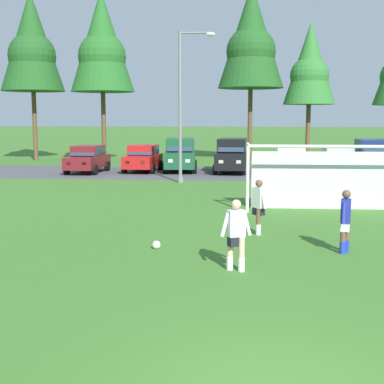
{
  "coord_description": "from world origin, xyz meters",
  "views": [
    {
      "loc": [
        -0.52,
        -6.32,
        3.44
      ],
      "look_at": [
        -1.94,
        9.44,
        1.26
      ],
      "focal_mm": 49.96,
      "sensor_mm": 36.0,
      "label": 1
    }
  ],
  "objects_px": {
    "player_winger_left": "(345,221)",
    "player_winger_right": "(236,235)",
    "soccer_goal": "(345,176)",
    "parked_car_slot_left": "(143,158)",
    "soccer_ball": "(156,245)",
    "player_midfield_center": "(259,207)",
    "parked_car_slot_center_left": "(181,154)",
    "parked_car_slot_center": "(232,155)",
    "parked_car_slot_right": "(338,160)",
    "street_lamp": "(183,106)",
    "parked_car_slot_far_left": "(88,159)",
    "parked_car_slot_far_right": "(373,157)",
    "parked_car_slot_center_right": "(291,160)"
  },
  "relations": [
    {
      "from": "player_midfield_center",
      "to": "parked_car_slot_center",
      "type": "height_order",
      "value": "parked_car_slot_center"
    },
    {
      "from": "player_winger_left",
      "to": "parked_car_slot_far_right",
      "type": "xyz_separation_m",
      "value": [
        5.36,
        19.57,
        0.29
      ]
    },
    {
      "from": "parked_car_slot_far_left",
      "to": "parked_car_slot_center",
      "type": "height_order",
      "value": "parked_car_slot_center"
    },
    {
      "from": "soccer_ball",
      "to": "parked_car_slot_center",
      "type": "distance_m",
      "value": 20.54
    },
    {
      "from": "parked_car_slot_center",
      "to": "parked_car_slot_left",
      "type": "bearing_deg",
      "value": 179.16
    },
    {
      "from": "parked_car_slot_left",
      "to": "parked_car_slot_far_right",
      "type": "height_order",
      "value": "parked_car_slot_far_right"
    },
    {
      "from": "soccer_ball",
      "to": "parked_car_slot_right",
      "type": "xyz_separation_m",
      "value": [
        8.22,
        19.86,
        0.77
      ]
    },
    {
      "from": "parked_car_slot_right",
      "to": "player_midfield_center",
      "type": "bearing_deg",
      "value": -107.11
    },
    {
      "from": "parked_car_slot_far_left",
      "to": "parked_car_slot_far_right",
      "type": "distance_m",
      "value": 17.73
    },
    {
      "from": "player_winger_left",
      "to": "parked_car_slot_far_right",
      "type": "relative_size",
      "value": 0.35
    },
    {
      "from": "parked_car_slot_center_right",
      "to": "street_lamp",
      "type": "relative_size",
      "value": 0.54
    },
    {
      "from": "parked_car_slot_far_left",
      "to": "parked_car_slot_right",
      "type": "height_order",
      "value": "same"
    },
    {
      "from": "soccer_goal",
      "to": "parked_car_slot_left",
      "type": "distance_m",
      "value": 17.23
    },
    {
      "from": "player_winger_left",
      "to": "parked_car_slot_center_right",
      "type": "bearing_deg",
      "value": 88.71
    },
    {
      "from": "parked_car_slot_far_left",
      "to": "parked_car_slot_center_left",
      "type": "xyz_separation_m",
      "value": [
        5.8,
        1.4,
        0.24
      ]
    },
    {
      "from": "player_winger_right",
      "to": "parked_car_slot_center",
      "type": "height_order",
      "value": "parked_car_slot_center"
    },
    {
      "from": "parked_car_slot_far_right",
      "to": "soccer_goal",
      "type": "bearing_deg",
      "value": -107.73
    },
    {
      "from": "soccer_goal",
      "to": "parked_car_slot_far_right",
      "type": "height_order",
      "value": "soccer_goal"
    },
    {
      "from": "parked_car_slot_center_right",
      "to": "player_midfield_center",
      "type": "bearing_deg",
      "value": -98.35
    },
    {
      "from": "player_winger_right",
      "to": "parked_car_slot_far_left",
      "type": "distance_m",
      "value": 23.42
    },
    {
      "from": "parked_car_slot_left",
      "to": "street_lamp",
      "type": "relative_size",
      "value": 0.54
    },
    {
      "from": "parked_car_slot_left",
      "to": "parked_car_slot_center",
      "type": "relative_size",
      "value": 0.92
    },
    {
      "from": "parked_car_slot_right",
      "to": "parked_car_slot_far_right",
      "type": "xyz_separation_m",
      "value": [
        2.04,
        -0.27,
        0.24
      ]
    },
    {
      "from": "player_midfield_center",
      "to": "street_lamp",
      "type": "xyz_separation_m",
      "value": [
        -3.59,
        12.58,
        3.28
      ]
    },
    {
      "from": "soccer_goal",
      "to": "parked_car_slot_center_left",
      "type": "xyz_separation_m",
      "value": [
        -7.8,
        14.26,
        -0.18
      ]
    },
    {
      "from": "player_winger_right",
      "to": "street_lamp",
      "type": "distance_m",
      "value": 17.14
    },
    {
      "from": "parked_car_slot_left",
      "to": "soccer_ball",
      "type": "bearing_deg",
      "value": -78.76
    },
    {
      "from": "player_midfield_center",
      "to": "parked_car_slot_left",
      "type": "xyz_separation_m",
      "value": [
        -6.84,
        18.41,
        0.05
      ]
    },
    {
      "from": "soccer_goal",
      "to": "player_winger_right",
      "type": "height_order",
      "value": "soccer_goal"
    },
    {
      "from": "parked_car_slot_center_right",
      "to": "parked_car_slot_left",
      "type": "bearing_deg",
      "value": 174.97
    },
    {
      "from": "street_lamp",
      "to": "parked_car_slot_center_right",
      "type": "bearing_deg",
      "value": 39.0
    },
    {
      "from": "parked_car_slot_left",
      "to": "parked_car_slot_center_left",
      "type": "relative_size",
      "value": 0.91
    },
    {
      "from": "parked_car_slot_center_left",
      "to": "parked_car_slot_far_left",
      "type": "bearing_deg",
      "value": -166.45
    },
    {
      "from": "soccer_goal",
      "to": "parked_car_slot_far_left",
      "type": "bearing_deg",
      "value": 136.59
    },
    {
      "from": "parked_car_slot_left",
      "to": "parked_car_slot_center_right",
      "type": "bearing_deg",
      "value": -5.03
    },
    {
      "from": "player_winger_right",
      "to": "soccer_goal",
      "type": "bearing_deg",
      "value": 64.79
    },
    {
      "from": "soccer_ball",
      "to": "parked_car_slot_left",
      "type": "xyz_separation_m",
      "value": [
        -4.08,
        20.53,
        0.77
      ]
    },
    {
      "from": "player_winger_right",
      "to": "parked_car_slot_left",
      "type": "relative_size",
      "value": 0.38
    },
    {
      "from": "soccer_goal",
      "to": "player_winger_left",
      "type": "height_order",
      "value": "soccer_goal"
    },
    {
      "from": "parked_car_slot_far_left",
      "to": "parked_car_slot_left",
      "type": "bearing_deg",
      "value": 16.73
    },
    {
      "from": "player_midfield_center",
      "to": "parked_car_slot_center",
      "type": "relative_size",
      "value": 0.35
    },
    {
      "from": "player_winger_right",
      "to": "parked_car_slot_center_right",
      "type": "xyz_separation_m",
      "value": [
        3.23,
        21.56,
        0.05
      ]
    },
    {
      "from": "player_midfield_center",
      "to": "player_winger_left",
      "type": "relative_size",
      "value": 1.0
    },
    {
      "from": "player_winger_right",
      "to": "street_lamp",
      "type": "xyz_separation_m",
      "value": [
        -2.94,
        16.56,
        3.28
      ]
    },
    {
      "from": "player_winger_right",
      "to": "parked_car_slot_right",
      "type": "xyz_separation_m",
      "value": [
        6.11,
        21.72,
        0.05
      ]
    },
    {
      "from": "player_winger_left",
      "to": "player_winger_right",
      "type": "bearing_deg",
      "value": -145.95
    },
    {
      "from": "parked_car_slot_center_left",
      "to": "player_midfield_center",
      "type": "bearing_deg",
      "value": -76.71
    },
    {
      "from": "player_winger_right",
      "to": "parked_car_slot_center_left",
      "type": "height_order",
      "value": "parked_car_slot_center_left"
    },
    {
      "from": "player_midfield_center",
      "to": "parked_car_slot_center_left",
      "type": "bearing_deg",
      "value": 103.29
    },
    {
      "from": "soccer_ball",
      "to": "street_lamp",
      "type": "distance_m",
      "value": 15.26
    }
  ]
}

